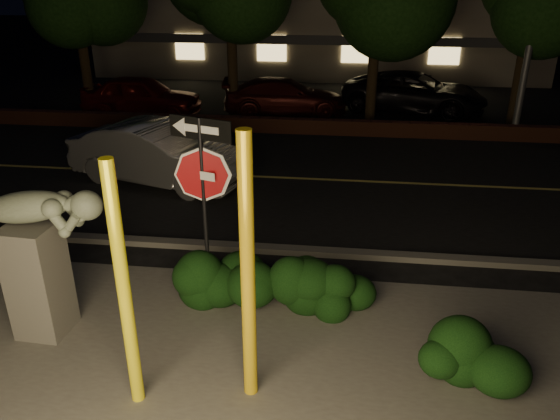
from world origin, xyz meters
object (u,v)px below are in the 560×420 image
object	(u,v)px
signpost	(203,175)
parked_car_red	(142,96)
parked_car_darkred	(285,97)
parked_car_dark	(414,92)
yellow_pole_left	(124,291)
yellow_pole_right	(248,275)
sculpture	(34,246)
silver_sedan	(158,154)

from	to	relation	value
signpost	parked_car_red	xyz separation A→B (m)	(-5.44, 11.81, -1.48)
parked_car_darkred	parked_car_dark	distance (m)	4.96
yellow_pole_left	signpost	world-z (taller)	yellow_pole_left
yellow_pole_right	parked_car_red	size ratio (longest dim) A/B	0.82
yellow_pole_right	parked_car_darkred	world-z (taller)	yellow_pole_right
yellow_pole_left	parked_car_darkred	size ratio (longest dim) A/B	0.72
sculpture	parked_car_darkred	bearing A→B (deg)	84.90
yellow_pole_left	parked_car_dark	size ratio (longest dim) A/B	0.62
yellow_pole_left	silver_sedan	world-z (taller)	yellow_pole_left
silver_sedan	signpost	bearing A→B (deg)	-136.55
signpost	sculpture	world-z (taller)	signpost
yellow_pole_left	parked_car_darkred	xyz separation A→B (m)	(0.19, 15.13, -0.99)
parked_car_dark	parked_car_red	bearing A→B (deg)	115.58
silver_sedan	parked_car_darkred	world-z (taller)	silver_sedan
yellow_pole_right	parked_car_red	xyz separation A→B (m)	(-6.52, 13.94, -1.05)
parked_car_red	sculpture	bearing A→B (deg)	-164.55
signpost	parked_car_darkred	world-z (taller)	signpost
sculpture	parked_car_dark	world-z (taller)	sculpture
yellow_pole_left	silver_sedan	xyz separation A→B (m)	(-2.23, 7.63, -0.89)
yellow_pole_left	parked_car_darkred	bearing A→B (deg)	89.27
parked_car_red	parked_car_dark	xyz separation A→B (m)	(10.14, 1.84, -0.00)
silver_sedan	parked_car_red	world-z (taller)	silver_sedan
yellow_pole_right	signpost	size ratio (longest dim) A/B	1.15
yellow_pole_right	parked_car_darkred	xyz separation A→B (m)	(-1.24, 14.82, -1.13)
parked_car_red	signpost	bearing A→B (deg)	-153.68
signpost	silver_sedan	xyz separation A→B (m)	(-2.59, 5.19, -1.46)
yellow_pole_left	signpost	xyz separation A→B (m)	(0.36, 2.44, 0.57)
signpost	sculpture	xyz separation A→B (m)	(-2.23, -1.20, -0.74)
signpost	sculpture	size ratio (longest dim) A/B	1.30
signpost	parked_car_darkred	distance (m)	12.79
yellow_pole_left	parked_car_dark	bearing A→B (deg)	72.55
yellow_pole_left	yellow_pole_right	xyz separation A→B (m)	(1.44, 0.31, 0.14)
signpost	parked_car_dark	bearing A→B (deg)	88.81
silver_sedan	sculpture	bearing A→B (deg)	-159.85
sculpture	parked_car_dark	bearing A→B (deg)	68.34
sculpture	parked_car_darkred	xyz separation A→B (m)	(2.06, 13.89, -0.82)
sculpture	silver_sedan	xyz separation A→B (m)	(-0.36, 6.39, -0.72)
signpost	sculpture	bearing A→B (deg)	-133.98
silver_sedan	parked_car_dark	world-z (taller)	silver_sedan
signpost	parked_car_dark	size ratio (longest dim) A/B	0.58
yellow_pole_left	sculpture	size ratio (longest dim) A/B	1.38
yellow_pole_left	parked_car_red	bearing A→B (deg)	109.63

